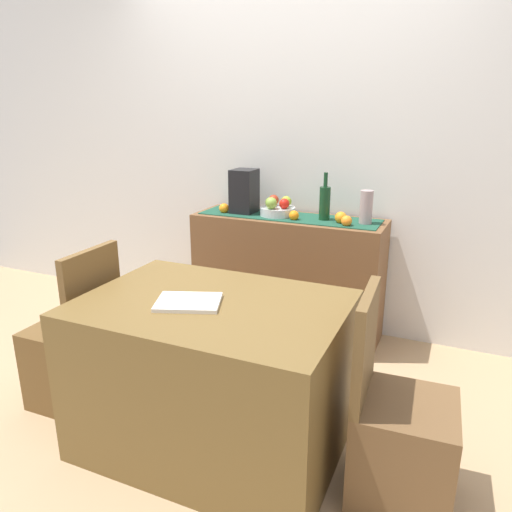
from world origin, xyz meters
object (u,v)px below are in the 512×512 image
wine_bottle (325,203)px  dining_table (214,374)px  open_book (188,302)px  chair_by_corner (399,441)px  chair_near_window (76,357)px  coffee_maker (244,191)px  fruit_bowl (278,211)px  sideboard_console (287,276)px  ceramic_vase (366,208)px

wine_bottle → dining_table: (-0.15, -1.28, -0.61)m
open_book → chair_by_corner: (0.94, 0.07, -0.48)m
chair_near_window → coffee_maker: bearing=71.5°
fruit_bowl → coffee_maker: (-0.25, 0.00, 0.12)m
sideboard_console → open_book: (0.02, -1.34, 0.32)m
sideboard_console → dining_table: sideboard_console is taller
ceramic_vase → open_book: (-0.50, -1.34, -0.22)m
dining_table → chair_near_window: 0.87m
sideboard_console → ceramic_vase: bearing=0.0°
wine_bottle → open_book: bearing=-99.8°
ceramic_vase → dining_table: ceramic_vase is taller
coffee_maker → dining_table: (0.43, -1.28, -0.64)m
sideboard_console → chair_near_window: (-0.76, -1.28, -0.16)m
ceramic_vase → dining_table: size_ratio=0.18×
fruit_bowl → chair_by_corner: size_ratio=0.27×
coffee_maker → open_book: (0.35, -1.34, -0.26)m
coffee_maker → ceramic_vase: (0.85, 0.00, -0.04)m
fruit_bowl → open_book: fruit_bowl is taller
chair_near_window → fruit_bowl: bearing=62.0°
ceramic_vase → chair_near_window: (-1.28, -1.28, -0.70)m
sideboard_console → wine_bottle: size_ratio=4.15×
sideboard_console → chair_near_window: chair_near_window is taller
wine_bottle → dining_table: 1.42m
open_book → chair_by_corner: chair_by_corner is taller
wine_bottle → dining_table: bearing=-96.7°
wine_bottle → sideboard_console: bearing=180.0°
dining_table → ceramic_vase: bearing=71.7°
fruit_bowl → ceramic_vase: ceramic_vase is taller
sideboard_console → ceramic_vase: ceramic_vase is taller
open_book → sideboard_console: bearing=70.3°
dining_table → chair_by_corner: (0.86, -0.00, -0.10)m
ceramic_vase → open_book: 1.45m
wine_bottle → open_book: size_ratio=1.13×
sideboard_console → chair_by_corner: bearing=-53.0°
open_book → ceramic_vase: bearing=48.9°
fruit_bowl → sideboard_console: bearing=0.0°
chair_by_corner → fruit_bowl: bearing=129.2°
sideboard_console → fruit_bowl: 0.47m
sideboard_console → open_book: bearing=-89.2°
dining_table → wine_bottle: bearing=83.3°
wine_bottle → chair_by_corner: 1.63m
wine_bottle → chair_near_window: size_ratio=0.35×
sideboard_console → open_book: sideboard_console is taller
chair_near_window → chair_by_corner: same height
fruit_bowl → ceramic_vase: 0.61m
coffee_maker → ceramic_vase: size_ratio=1.41×
fruit_bowl → wine_bottle: 0.34m
sideboard_console → ceramic_vase: size_ratio=6.04×
coffee_maker → chair_by_corner: bearing=-44.6°
coffee_maker → chair_near_window: bearing=-108.5°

